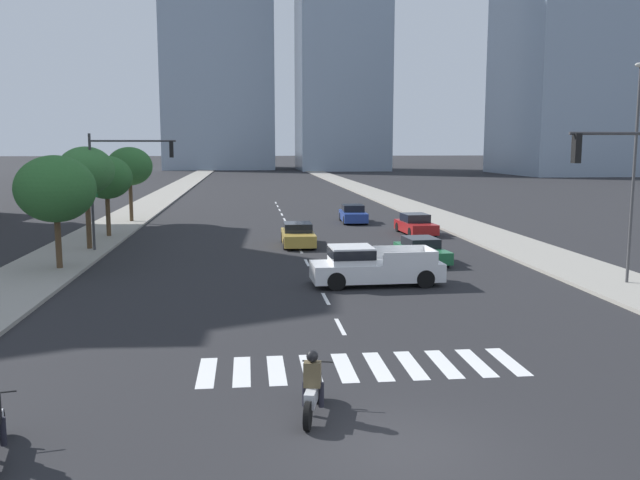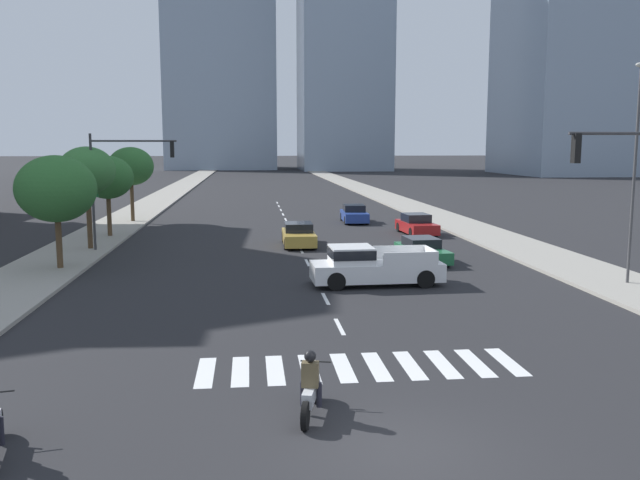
{
  "view_description": "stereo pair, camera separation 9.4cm",
  "coord_description": "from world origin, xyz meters",
  "px_view_note": "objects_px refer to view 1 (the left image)",
  "views": [
    {
      "loc": [
        -2.94,
        -11.83,
        5.81
      ],
      "look_at": [
        0.0,
        14.9,
        2.0
      ],
      "focal_mm": 37.25,
      "sensor_mm": 36.0,
      "label": 1
    },
    {
      "loc": [
        -2.85,
        -11.84,
        5.81
      ],
      "look_at": [
        0.0,
        14.9,
        2.0
      ],
      "focal_mm": 37.25,
      "sensor_mm": 36.0,
      "label": 2
    }
  ],
  "objects_px": {
    "motorcycle_trailing": "(313,390)",
    "street_lamp_east": "(635,160)",
    "sedan_gold_0": "(298,235)",
    "sedan_blue_3": "(353,214)",
    "sedan_red_2": "(416,225)",
    "street_tree_fourth": "(130,166)",
    "sedan_green_1": "(422,251)",
    "pickup_truck": "(370,266)",
    "street_tree_second": "(86,171)",
    "street_tree_nearest": "(55,189)",
    "traffic_signal_far": "(122,171)",
    "street_tree_third": "(106,178)"
  },
  "relations": [
    {
      "from": "sedan_gold_0",
      "to": "sedan_red_2",
      "type": "height_order",
      "value": "sedan_red_2"
    },
    {
      "from": "sedan_blue_3",
      "to": "sedan_red_2",
      "type": "bearing_deg",
      "value": 24.97
    },
    {
      "from": "sedan_red_2",
      "to": "street_tree_second",
      "type": "relative_size",
      "value": 0.77
    },
    {
      "from": "street_tree_nearest",
      "to": "street_tree_fourth",
      "type": "distance_m",
      "value": 19.86
    },
    {
      "from": "motorcycle_trailing",
      "to": "sedan_gold_0",
      "type": "bearing_deg",
      "value": 10.26
    },
    {
      "from": "sedan_green_1",
      "to": "pickup_truck",
      "type": "bearing_deg",
      "value": -38.25
    },
    {
      "from": "sedan_gold_0",
      "to": "sedan_blue_3",
      "type": "bearing_deg",
      "value": 156.61
    },
    {
      "from": "motorcycle_trailing",
      "to": "sedan_red_2",
      "type": "relative_size",
      "value": 0.49
    },
    {
      "from": "street_tree_fourth",
      "to": "sedan_blue_3",
      "type": "bearing_deg",
      "value": -5.3
    },
    {
      "from": "street_tree_third",
      "to": "street_tree_nearest",
      "type": "bearing_deg",
      "value": -90.0
    },
    {
      "from": "sedan_blue_3",
      "to": "street_tree_second",
      "type": "relative_size",
      "value": 0.76
    },
    {
      "from": "street_tree_nearest",
      "to": "street_tree_fourth",
      "type": "xyz_separation_m",
      "value": [
        0.0,
        19.86,
        0.44
      ]
    },
    {
      "from": "motorcycle_trailing",
      "to": "sedan_gold_0",
      "type": "height_order",
      "value": "motorcycle_trailing"
    },
    {
      "from": "motorcycle_trailing",
      "to": "street_tree_third",
      "type": "relative_size",
      "value": 0.42
    },
    {
      "from": "traffic_signal_far",
      "to": "sedan_blue_3",
      "type": "bearing_deg",
      "value": 40.9
    },
    {
      "from": "sedan_green_1",
      "to": "sedan_red_2",
      "type": "relative_size",
      "value": 1.02
    },
    {
      "from": "sedan_red_2",
      "to": "street_tree_third",
      "type": "xyz_separation_m",
      "value": [
        -19.94,
        0.29,
        3.23
      ]
    },
    {
      "from": "sedan_blue_3",
      "to": "street_tree_fourth",
      "type": "distance_m",
      "value": 17.35
    },
    {
      "from": "sedan_gold_0",
      "to": "motorcycle_trailing",
      "type": "bearing_deg",
      "value": -3.01
    },
    {
      "from": "sedan_gold_0",
      "to": "street_tree_nearest",
      "type": "bearing_deg",
      "value": -59.35
    },
    {
      "from": "street_tree_nearest",
      "to": "street_tree_fourth",
      "type": "relative_size",
      "value": 0.94
    },
    {
      "from": "street_tree_second",
      "to": "street_tree_fourth",
      "type": "distance_m",
      "value": 13.8
    },
    {
      "from": "traffic_signal_far",
      "to": "street_tree_nearest",
      "type": "relative_size",
      "value": 1.21
    },
    {
      "from": "street_tree_fourth",
      "to": "sedan_gold_0",
      "type": "bearing_deg",
      "value": -48.02
    },
    {
      "from": "street_tree_nearest",
      "to": "street_lamp_east",
      "type": "bearing_deg",
      "value": -13.88
    },
    {
      "from": "street_tree_third",
      "to": "street_tree_second",
      "type": "bearing_deg",
      "value": -90.0
    },
    {
      "from": "sedan_blue_3",
      "to": "street_tree_third",
      "type": "xyz_separation_m",
      "value": [
        -16.88,
        -6.94,
        3.23
      ]
    },
    {
      "from": "street_lamp_east",
      "to": "street_tree_second",
      "type": "height_order",
      "value": "street_lamp_east"
    },
    {
      "from": "pickup_truck",
      "to": "sedan_green_1",
      "type": "distance_m",
      "value": 6.49
    },
    {
      "from": "motorcycle_trailing",
      "to": "street_tree_second",
      "type": "relative_size",
      "value": 0.38
    },
    {
      "from": "sedan_blue_3",
      "to": "street_lamp_east",
      "type": "xyz_separation_m",
      "value": [
        7.72,
        -24.37,
        4.64
      ]
    },
    {
      "from": "street_tree_nearest",
      "to": "street_tree_third",
      "type": "bearing_deg",
      "value": 90.0
    },
    {
      "from": "street_tree_second",
      "to": "street_tree_fourth",
      "type": "xyz_separation_m",
      "value": [
        0.0,
        13.8,
        -0.17
      ]
    },
    {
      "from": "pickup_truck",
      "to": "sedan_green_1",
      "type": "relative_size",
      "value": 1.25
    },
    {
      "from": "pickup_truck",
      "to": "sedan_gold_0",
      "type": "distance_m",
      "value": 11.74
    },
    {
      "from": "motorcycle_trailing",
      "to": "street_tree_second",
      "type": "xyz_separation_m",
      "value": [
        -10.16,
        24.17,
        3.88
      ]
    },
    {
      "from": "traffic_signal_far",
      "to": "street_tree_second",
      "type": "distance_m",
      "value": 2.14
    },
    {
      "from": "street_tree_fourth",
      "to": "motorcycle_trailing",
      "type": "bearing_deg",
      "value": -75.01
    },
    {
      "from": "motorcycle_trailing",
      "to": "street_lamp_east",
      "type": "relative_size",
      "value": 0.24
    },
    {
      "from": "street_tree_fourth",
      "to": "street_tree_nearest",
      "type": "bearing_deg",
      "value": -90.0
    },
    {
      "from": "street_tree_second",
      "to": "street_tree_fourth",
      "type": "height_order",
      "value": "street_tree_second"
    },
    {
      "from": "pickup_truck",
      "to": "sedan_red_2",
      "type": "height_order",
      "value": "pickup_truck"
    },
    {
      "from": "sedan_blue_3",
      "to": "traffic_signal_far",
      "type": "xyz_separation_m",
      "value": [
        -14.84,
        -12.85,
        3.87
      ]
    },
    {
      "from": "street_lamp_east",
      "to": "street_tree_nearest",
      "type": "bearing_deg",
      "value": 166.12
    },
    {
      "from": "pickup_truck",
      "to": "street_tree_fourth",
      "type": "distance_m",
      "value": 28.48
    },
    {
      "from": "street_tree_second",
      "to": "sedan_gold_0",
      "type": "bearing_deg",
      "value": 3.57
    },
    {
      "from": "sedan_green_1",
      "to": "traffic_signal_far",
      "type": "distance_m",
      "value": 16.72
    },
    {
      "from": "sedan_red_2",
      "to": "sedan_blue_3",
      "type": "bearing_deg",
      "value": -160.71
    },
    {
      "from": "street_tree_third",
      "to": "pickup_truck",
      "type": "bearing_deg",
      "value": -49.15
    },
    {
      "from": "street_tree_fourth",
      "to": "sedan_green_1",
      "type": "bearing_deg",
      "value": -47.61
    }
  ]
}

